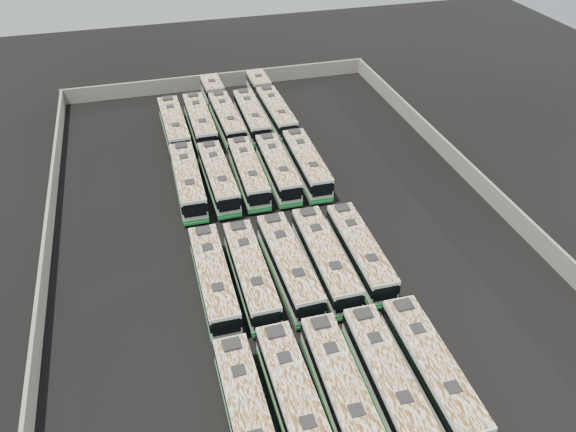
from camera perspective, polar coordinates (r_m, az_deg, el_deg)
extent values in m
plane|color=black|center=(56.15, -0.47, -1.20)|extent=(140.00, 140.00, 0.00)
cube|color=#65635E|center=(86.78, -6.96, 13.52)|extent=(45.20, 0.30, 2.20)
cube|color=#65635E|center=(63.98, 19.20, 2.91)|extent=(0.30, 73.20, 2.20)
cube|color=#65635E|center=(55.32, -23.42, -3.96)|extent=(0.30, 73.20, 2.20)
cube|color=silver|center=(39.22, -4.11, -19.55)|extent=(2.53, 11.70, 2.68)
cube|color=#1E7838|center=(40.03, -4.05, -20.35)|extent=(2.58, 11.75, 0.41)
cube|color=black|center=(38.86, -4.14, -19.18)|extent=(2.59, 11.76, 0.90)
cube|color=silver|center=(38.10, -4.21, -18.39)|extent=(2.48, 11.47, 0.07)
cube|color=black|center=(39.56, -5.06, -15.37)|extent=(0.93, 0.93, 0.14)
cube|color=black|center=(41.01, -5.76, -12.86)|extent=(1.27, 1.08, 0.25)
cylinder|color=black|center=(42.29, -6.65, -16.69)|extent=(0.28, 0.98, 0.97)
cylinder|color=black|center=(42.47, -3.78, -16.14)|extent=(0.28, 0.98, 0.97)
cube|color=silver|center=(39.68, 0.75, -18.37)|extent=(2.65, 11.99, 2.74)
cube|color=#1E7838|center=(40.50, 0.74, -19.19)|extent=(2.70, 12.04, 0.42)
cube|color=black|center=(39.31, 0.75, -17.98)|extent=(2.71, 12.05, 0.92)
cube|color=silver|center=(38.55, 0.77, -17.16)|extent=(2.59, 11.75, 0.07)
cube|color=black|center=(37.02, 2.03, -20.19)|extent=(0.96, 0.96, 0.14)
cube|color=black|center=(40.03, -0.37, -14.18)|extent=(0.96, 0.96, 0.14)
cube|color=black|center=(41.51, -1.30, -11.69)|extent=(1.31, 1.11, 0.26)
cylinder|color=black|center=(42.71, -2.24, -15.63)|extent=(0.29, 1.00, 1.00)
cylinder|color=black|center=(43.06, 0.60, -15.01)|extent=(0.29, 1.00, 1.00)
cube|color=silver|center=(40.37, 5.49, -17.28)|extent=(2.68, 11.92, 2.72)
cube|color=#1E7838|center=(41.17, 5.41, -18.11)|extent=(2.74, 11.98, 0.42)
cube|color=black|center=(40.01, 5.53, -16.90)|extent=(2.75, 11.99, 0.91)
cube|color=silver|center=(39.27, 5.61, -16.07)|extent=(2.63, 11.69, 0.07)
cube|color=black|center=(37.77, 6.99, -18.97)|extent=(0.96, 0.96, 0.14)
cube|color=black|center=(40.73, 4.38, -13.20)|extent=(0.96, 0.96, 0.14)
cube|color=black|center=(42.19, 3.36, -10.80)|extent=(1.31, 1.11, 0.26)
cylinder|color=black|center=(43.29, 2.33, -14.67)|extent=(0.29, 0.99, 0.99)
cylinder|color=black|center=(43.76, 5.07, -14.09)|extent=(0.29, 0.99, 0.99)
cube|color=silver|center=(41.37, 10.01, -16.05)|extent=(2.74, 11.89, 2.71)
cube|color=#1E7838|center=(42.15, 9.86, -16.88)|extent=(2.79, 11.94, 0.41)
cube|color=black|center=(41.02, 10.07, -15.66)|extent=(2.80, 11.95, 0.91)
cube|color=silver|center=(40.30, 10.21, -14.83)|extent=(2.68, 11.65, 0.07)
cube|color=black|center=(38.83, 11.77, -17.57)|extent=(0.96, 0.96, 0.14)
cube|color=black|center=(41.73, 8.83, -12.10)|extent=(0.96, 0.96, 0.14)
cube|color=black|center=(43.16, 7.68, -9.82)|extent=(1.31, 1.11, 0.26)
cylinder|color=black|center=(44.15, 6.62, -13.63)|extent=(0.30, 0.99, 0.99)
cylinder|color=black|center=(44.76, 9.23, -13.04)|extent=(0.30, 0.99, 0.99)
cube|color=silver|center=(42.47, 14.33, -14.95)|extent=(2.68, 12.11, 2.77)
cube|color=#1E7838|center=(43.24, 14.13, -15.80)|extent=(2.73, 12.16, 0.42)
cube|color=black|center=(42.12, 14.43, -14.55)|extent=(2.74, 12.17, 0.93)
cube|color=silver|center=(41.40, 14.63, -13.71)|extent=(2.62, 11.86, 0.07)
cube|color=black|center=(39.96, 16.42, -16.34)|extent=(0.97, 0.97, 0.14)
cube|color=black|center=(42.82, 13.04, -11.07)|extent=(0.97, 0.97, 0.14)
cube|color=black|center=(44.23, 11.70, -8.85)|extent=(1.32, 1.12, 0.26)
cylinder|color=black|center=(41.15, 15.19, -20.35)|extent=(0.30, 1.01, 1.01)
cylinder|color=black|center=(42.00, 17.92, -19.45)|extent=(0.30, 1.01, 1.01)
cylinder|color=black|center=(45.13, 10.64, -12.69)|extent=(0.30, 1.01, 1.01)
cylinder|color=black|center=(45.91, 13.14, -12.06)|extent=(0.30, 1.01, 1.01)
cube|color=silver|center=(48.19, -7.56, -6.41)|extent=(2.48, 11.85, 2.72)
cube|color=#1E7838|center=(48.86, -7.47, -7.27)|extent=(2.53, 11.90, 0.41)
cube|color=black|center=(47.89, -7.60, -6.01)|extent=(2.54, 11.91, 0.91)
cube|color=black|center=(43.74, -6.29, -11.19)|extent=(2.17, 0.06, 1.43)
cube|color=#1E7838|center=(44.86, -6.16, -12.50)|extent=(2.47, 0.10, 0.28)
cube|color=silver|center=(47.27, -7.69, -5.16)|extent=(2.43, 11.62, 0.07)
cube|color=black|center=(45.27, -7.16, -7.17)|extent=(0.94, 0.94, 0.14)
cube|color=black|center=(49.20, -8.20, -3.14)|extent=(0.94, 0.94, 0.14)
cube|color=black|center=(51.03, -8.62, -1.48)|extent=(1.28, 1.09, 0.26)
cylinder|color=black|center=(46.26, -7.97, -10.81)|extent=(0.28, 0.99, 0.99)
cylinder|color=black|center=(46.41, -5.36, -10.35)|extent=(0.28, 0.99, 0.99)
cylinder|color=black|center=(51.77, -9.31, -4.85)|extent=(0.28, 0.99, 0.99)
cylinder|color=black|center=(51.91, -7.00, -4.46)|extent=(0.28, 0.99, 0.99)
cube|color=silver|center=(48.40, -3.81, -5.89)|extent=(2.47, 11.84, 2.71)
cube|color=#1E7838|center=(49.07, -3.77, -6.75)|extent=(2.52, 11.89, 0.41)
cube|color=black|center=(48.10, -3.83, -5.49)|extent=(2.53, 11.90, 0.91)
cube|color=black|center=(44.00, -2.12, -10.57)|extent=(2.17, 0.06, 1.43)
cube|color=#1E7838|center=(45.11, -2.08, -11.89)|extent=(2.47, 0.10, 0.28)
cube|color=silver|center=(47.49, -3.88, -4.64)|extent=(2.42, 11.60, 0.07)
cube|color=black|center=(45.51, -3.17, -6.61)|extent=(0.94, 0.94, 0.14)
cube|color=black|center=(49.40, -4.54, -2.65)|extent=(0.94, 0.94, 0.14)
cube|color=black|center=(51.22, -5.09, -1.01)|extent=(1.28, 1.09, 0.26)
cylinder|color=black|center=(46.42, -4.02, -10.25)|extent=(0.28, 0.99, 0.99)
cylinder|color=black|center=(46.72, -1.45, -9.76)|extent=(0.28, 0.99, 0.99)
cylinder|color=black|center=(51.89, -5.81, -4.38)|extent=(0.28, 0.99, 0.99)
cylinder|color=black|center=(52.16, -3.53, -3.99)|extent=(0.28, 0.99, 0.99)
cube|color=silver|center=(49.01, 0.10, -5.09)|extent=(2.80, 12.16, 2.77)
cube|color=#1E7838|center=(49.69, 0.10, -5.97)|extent=(2.85, 12.21, 0.42)
cube|color=black|center=(48.71, 0.10, -4.68)|extent=(2.86, 12.22, 0.93)
cube|color=black|center=(44.60, 2.41, -9.69)|extent=(2.22, 0.11, 1.46)
cube|color=#1E7838|center=(45.72, 2.36, -11.04)|extent=(2.52, 0.16, 0.28)
cube|color=silver|center=(48.09, 0.10, -3.82)|extent=(2.75, 11.92, 0.07)
cube|color=black|center=(46.11, 1.07, -5.75)|extent=(0.98, 0.98, 0.14)
cube|color=black|center=(50.02, -0.80, -1.86)|extent=(0.98, 0.98, 0.14)
cube|color=black|center=(51.85, -1.55, -0.24)|extent=(1.34, 1.14, 0.26)
cylinder|color=black|center=(46.93, 0.22, -9.46)|extent=(0.31, 1.02, 1.01)
cylinder|color=black|center=(47.43, 2.74, -8.91)|extent=(0.31, 1.02, 1.01)
cylinder|color=black|center=(52.44, -2.28, -3.67)|extent=(0.31, 1.02, 1.01)
cylinder|color=black|center=(52.88, -0.01, -3.23)|extent=(0.31, 1.02, 1.01)
cube|color=silver|center=(49.79, 3.75, -4.39)|extent=(2.62, 12.22, 2.80)
cube|color=#1E7838|center=(50.45, 3.71, -5.27)|extent=(2.67, 12.27, 0.43)
cube|color=black|center=(49.49, 3.77, -3.98)|extent=(2.68, 12.28, 0.94)
cube|color=black|center=(45.37, 6.22, -8.90)|extent=(2.24, 0.07, 1.47)
cube|color=#1E7838|center=(46.48, 6.10, -10.26)|extent=(2.54, 0.12, 0.28)
cube|color=silver|center=(48.87, 3.82, -3.12)|extent=(2.57, 11.98, 0.07)
cube|color=black|center=(46.89, 4.86, -5.01)|extent=(0.97, 0.97, 0.14)
cube|color=black|center=(50.80, 2.87, -1.18)|extent=(0.97, 0.97, 0.14)
cube|color=black|center=(52.64, 2.07, 0.41)|extent=(1.33, 1.13, 0.26)
cylinder|color=black|center=(47.65, 3.93, -8.70)|extent=(0.29, 1.02, 1.02)
cylinder|color=black|center=(48.24, 6.40, -8.18)|extent=(0.29, 1.02, 1.02)
cylinder|color=black|center=(53.17, 1.26, -2.99)|extent=(0.29, 1.02, 1.02)
cylinder|color=black|center=(53.70, 3.50, -2.60)|extent=(0.29, 1.02, 1.02)
cube|color=silver|center=(50.94, 7.31, -3.66)|extent=(2.58, 11.73, 2.68)
cube|color=#1E7838|center=(51.57, 7.23, -4.50)|extent=(2.63, 11.78, 0.41)
cube|color=black|center=(50.66, 7.34, -3.27)|extent=(2.64, 11.79, 0.90)
cube|color=black|center=(46.77, 9.91, -7.78)|extent=(2.15, 0.09, 1.41)
cube|color=#1E7838|center=(47.81, 9.73, -9.07)|extent=(2.44, 0.13, 0.27)
cube|color=silver|center=(50.09, 7.42, -2.45)|extent=(2.53, 11.50, 0.07)
cube|color=black|center=(48.21, 8.53, -4.20)|extent=(0.94, 0.94, 0.14)
cube|color=black|center=(51.90, 6.42, -0.66)|extent=(0.94, 0.94, 0.14)
cube|color=black|center=(53.63, 5.57, 0.82)|extent=(1.28, 1.09, 0.25)
cylinder|color=black|center=(48.85, 7.62, -7.65)|extent=(0.28, 0.98, 0.98)
cylinder|color=black|center=(49.54, 9.89, -7.18)|extent=(0.28, 0.98, 0.98)
cylinder|color=black|center=(54.07, 4.77, -2.38)|extent=(0.28, 0.98, 0.98)
cylinder|color=black|center=(54.70, 6.84, -2.02)|extent=(0.28, 0.98, 0.98)
cube|color=silver|center=(61.00, -10.13, 3.52)|extent=(2.67, 12.18, 2.79)
cube|color=#1E7838|center=(61.54, -10.04, 2.72)|extent=(2.72, 12.23, 0.43)
cube|color=black|center=(60.75, -10.18, 3.89)|extent=(2.73, 12.24, 0.93)
cube|color=black|center=(55.73, -9.44, 0.56)|extent=(2.23, 0.09, 1.47)
cube|color=#1E7838|center=(56.63, -9.29, -0.71)|extent=(2.53, 0.13, 0.28)
cube|color=silver|center=(60.26, -10.28, 4.66)|extent=(2.62, 11.94, 0.07)
cube|color=black|center=(57.92, -9.98, 3.42)|extent=(0.97, 0.97, 0.14)
cube|color=black|center=(62.52, -10.57, 5.97)|extent=(0.97, 0.97, 0.14)
cube|color=black|center=(64.62, -10.81, 7.04)|extent=(1.33, 1.13, 0.26)
cylinder|color=black|center=(58.40, -10.61, 0.36)|extent=(0.30, 1.02, 1.01)
cylinder|color=black|center=(58.50, -8.52, 0.68)|extent=(0.30, 1.02, 1.01)
cylinder|color=black|center=(64.92, -11.37, 4.23)|extent=(0.30, 1.02, 1.01)
cylinder|color=black|center=(65.01, -9.48, 4.52)|extent=(0.30, 1.02, 1.01)
cube|color=silver|center=(61.19, -7.08, 3.88)|extent=(2.63, 11.74, 2.68)
cube|color=#1E7838|center=(61.71, -7.02, 3.11)|extent=(2.68, 11.79, 0.41)
cube|color=black|center=(60.96, -7.11, 4.24)|extent=(2.70, 11.80, 0.90)
cube|color=black|center=(56.16, -5.98, 1.11)|extent=(2.15, 0.10, 1.41)
cube|color=#1E7838|center=(57.03, -5.89, -0.12)|extent=(2.44, 0.14, 0.27)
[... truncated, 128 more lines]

